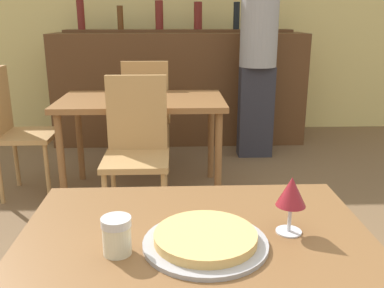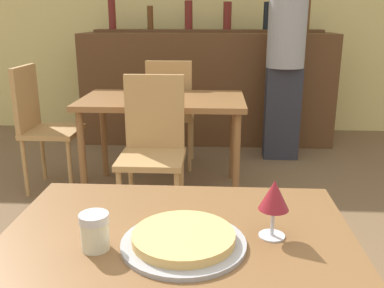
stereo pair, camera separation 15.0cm
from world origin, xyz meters
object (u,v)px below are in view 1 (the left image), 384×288
chair_far_side_left (15,124)px  pizza_tray (205,240)px  cheese_shaker (117,235)px  chair_far_side_back (147,108)px  chair_far_side_front (137,143)px  person_standing (258,53)px  wine_glass (291,193)px

chair_far_side_left → pizza_tray: size_ratio=2.98×
pizza_tray → cheese_shaker: bearing=-172.6°
chair_far_side_left → chair_far_side_back: bearing=-60.8°
chair_far_side_front → chair_far_side_left: size_ratio=1.00×
chair_far_side_front → person_standing: size_ratio=0.53×
chair_far_side_left → pizza_tray: (1.25, -2.11, 0.21)m
cheese_shaker → wine_glass: bearing=11.2°
chair_far_side_left → wine_glass: bearing=-144.3°
chair_far_side_left → pizza_tray: bearing=-149.5°
chair_far_side_front → chair_far_side_back: 1.04m
pizza_tray → wine_glass: size_ratio=2.02×
chair_far_side_front → person_standing: 1.78m
pizza_tray → person_standing: person_standing is taller
person_standing → wine_glass: (-0.47, -2.93, -0.12)m
person_standing → chair_far_side_back: bearing=-160.7°
chair_far_side_front → person_standing: person_standing is taller
chair_far_side_back → chair_far_side_front: bearing=90.0°
chair_far_side_front → wine_glass: chair_far_side_front is taller
pizza_tray → chair_far_side_back: bearing=96.8°
chair_far_side_left → cheese_shaker: bearing=-154.4°
chair_far_side_front → chair_far_side_back: bearing=90.0°
chair_far_side_front → wine_glass: 1.66m
chair_far_side_back → wine_glass: bearing=101.9°
chair_far_side_back → wine_glass: chair_far_side_back is taller
chair_far_side_left → person_standing: (1.94, 0.88, 0.43)m
chair_far_side_back → person_standing: bearing=-160.7°
chair_far_side_back → pizza_tray: 2.66m
wine_glass → person_standing: bearing=81.0°
chair_far_side_back → wine_glass: (0.54, -2.57, 0.31)m
pizza_tray → wine_glass: bearing=14.7°
person_standing → pizza_tray: bearing=-103.1°
chair_far_side_back → pizza_tray: size_ratio=2.98×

